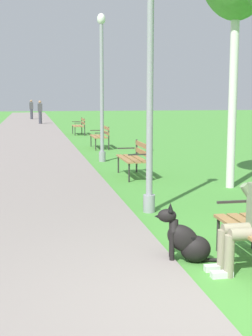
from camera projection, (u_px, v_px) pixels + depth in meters
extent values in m
plane|color=#478E38|center=(242.00, 306.00, 4.47)|extent=(120.00, 120.00, 0.00)
cube|color=gray|center=(27.00, 130.00, 27.34)|extent=(3.73, 60.00, 0.04)
cube|color=olive|center=(244.00, 231.00, 5.35)|extent=(0.14, 1.50, 0.04)
cylinder|color=#2D2B28|center=(218.00, 234.00, 6.05)|extent=(0.04, 0.04, 0.45)
cube|color=#2D2B28|center=(234.00, 202.00, 6.02)|extent=(0.45, 0.04, 0.03)
cube|color=olive|center=(124.00, 159.00, 11.54)|extent=(0.14, 1.50, 0.04)
cube|color=olive|center=(131.00, 159.00, 11.58)|extent=(0.14, 1.50, 0.04)
cube|color=olive|center=(139.00, 158.00, 11.61)|extent=(0.14, 1.50, 0.04)
cube|color=olive|center=(143.00, 153.00, 11.61)|extent=(0.04, 1.50, 0.11)
cube|color=olive|center=(143.00, 145.00, 11.58)|extent=(0.04, 1.50, 0.11)
cylinder|color=#2D2B28|center=(118.00, 164.00, 12.24)|extent=(0.04, 0.04, 0.45)
cylinder|color=#2D2B28|center=(137.00, 156.00, 12.30)|extent=(0.04, 0.04, 0.85)
cube|color=#2D2B28|center=(126.00, 148.00, 12.22)|extent=(0.45, 0.04, 0.03)
cylinder|color=#2D2B28|center=(129.00, 172.00, 10.90)|extent=(0.04, 0.04, 0.45)
cylinder|color=#2D2B28|center=(150.00, 163.00, 10.97)|extent=(0.04, 0.04, 0.85)
cube|color=#2D2B28|center=(138.00, 155.00, 10.88)|extent=(0.45, 0.04, 0.03)
cube|color=olive|center=(94.00, 136.00, 17.93)|extent=(0.14, 1.50, 0.04)
cube|color=olive|center=(98.00, 136.00, 17.96)|extent=(0.14, 1.50, 0.04)
cube|color=olive|center=(103.00, 136.00, 17.99)|extent=(0.14, 1.50, 0.04)
cube|color=olive|center=(106.00, 133.00, 17.99)|extent=(0.04, 1.50, 0.11)
cube|color=olive|center=(106.00, 128.00, 17.97)|extent=(0.04, 1.50, 0.11)
cylinder|color=#2D2B28|center=(91.00, 141.00, 18.63)|extent=(0.04, 0.04, 0.45)
cylinder|color=#2D2B28|center=(103.00, 135.00, 18.69)|extent=(0.04, 0.04, 0.85)
cube|color=#2D2B28|center=(96.00, 130.00, 18.60)|extent=(0.45, 0.04, 0.03)
cylinder|color=#2D2B28|center=(96.00, 144.00, 17.29)|extent=(0.04, 0.04, 0.45)
cylinder|color=#2D2B28|center=(109.00, 139.00, 17.35)|extent=(0.04, 0.04, 0.85)
cube|color=#2D2B28|center=(101.00, 133.00, 17.26)|extent=(0.45, 0.04, 0.03)
cube|color=olive|center=(74.00, 126.00, 24.31)|extent=(0.14, 1.50, 0.04)
cube|color=olive|center=(78.00, 126.00, 24.34)|extent=(0.14, 1.50, 0.04)
cube|color=olive|center=(81.00, 126.00, 24.38)|extent=(0.14, 1.50, 0.04)
cube|color=olive|center=(83.00, 123.00, 24.38)|extent=(0.04, 1.50, 0.11)
cube|color=olive|center=(83.00, 120.00, 24.35)|extent=(0.04, 1.50, 0.11)
cylinder|color=#2D2B28|center=(73.00, 129.00, 25.01)|extent=(0.04, 0.04, 0.45)
cylinder|color=#2D2B28|center=(82.00, 125.00, 25.07)|extent=(0.04, 0.04, 0.85)
cube|color=#2D2B28|center=(76.00, 122.00, 24.99)|extent=(0.45, 0.04, 0.03)
cylinder|color=#2D2B28|center=(75.00, 131.00, 23.67)|extent=(0.04, 0.04, 0.45)
cylinder|color=#2D2B28|center=(85.00, 127.00, 23.73)|extent=(0.04, 0.04, 0.85)
cube|color=#2D2B28|center=(79.00, 123.00, 23.65)|extent=(0.45, 0.04, 0.03)
cylinder|color=gray|center=(240.00, 229.00, 5.37)|extent=(0.42, 0.14, 0.14)
cylinder|color=gray|center=(222.00, 250.00, 5.36)|extent=(0.11, 0.11, 0.47)
cube|color=silver|center=(215.00, 268.00, 5.37)|extent=(0.24, 0.09, 0.07)
cylinder|color=gray|center=(248.00, 234.00, 5.17)|extent=(0.42, 0.14, 0.14)
cylinder|color=gray|center=(229.00, 256.00, 5.17)|extent=(0.11, 0.11, 0.47)
cube|color=silver|center=(222.00, 274.00, 5.18)|extent=(0.24, 0.09, 0.07)
cylinder|color=#6B7F5B|center=(250.00, 195.00, 5.44)|extent=(0.25, 0.09, 0.30)
ellipsoid|color=black|center=(195.00, 249.00, 5.65)|extent=(0.42, 0.36, 0.32)
ellipsoid|color=black|center=(183.00, 238.00, 5.64)|extent=(0.54, 0.33, 0.48)
ellipsoid|color=black|center=(187.00, 235.00, 5.63)|extent=(0.39, 0.27, 0.27)
cylinder|color=black|center=(171.00, 245.00, 5.72)|extent=(0.06, 0.06, 0.38)
cylinder|color=black|center=(172.00, 248.00, 5.60)|extent=(0.06, 0.06, 0.38)
cylinder|color=black|center=(174.00, 226.00, 5.62)|extent=(0.15, 0.19, 0.19)
ellipsoid|color=black|center=(167.00, 216.00, 5.61)|extent=(0.25, 0.19, 0.16)
cone|color=black|center=(159.00, 216.00, 5.61)|extent=(0.12, 0.11, 0.09)
cone|color=black|center=(170.00, 206.00, 5.63)|extent=(0.06, 0.06, 0.09)
cone|color=black|center=(171.00, 208.00, 5.55)|extent=(0.06, 0.06, 0.09)
cylinder|color=black|center=(212.00, 260.00, 5.66)|extent=(0.28, 0.11, 0.04)
cylinder|color=gray|center=(149.00, 203.00, 8.09)|extent=(0.20, 0.20, 0.30)
cylinder|color=gray|center=(150.00, 90.00, 7.81)|extent=(0.11, 0.11, 4.09)
cylinder|color=gray|center=(102.00, 157.00, 14.35)|extent=(0.20, 0.20, 0.30)
cylinder|color=gray|center=(102.00, 94.00, 14.07)|extent=(0.11, 0.11, 4.03)
ellipsoid|color=silver|center=(101.00, 19.00, 13.75)|extent=(0.24, 0.24, 0.32)
cylinder|color=silver|center=(233.00, 94.00, 10.00)|extent=(0.18, 0.18, 3.98)
cylinder|color=#383842|center=(40.00, 118.00, 33.36)|extent=(0.22, 0.22, 0.88)
cube|color=#3F3F42|center=(40.00, 108.00, 33.25)|extent=(0.32, 0.20, 0.56)
sphere|color=#A37556|center=(40.00, 102.00, 33.19)|extent=(0.20, 0.20, 0.20)
cylinder|color=#383842|center=(32.00, 114.00, 39.94)|extent=(0.22, 0.22, 0.88)
cube|color=#3F3F42|center=(31.00, 106.00, 39.84)|extent=(0.32, 0.20, 0.56)
sphere|color=#A37556|center=(31.00, 101.00, 39.78)|extent=(0.20, 0.20, 0.20)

